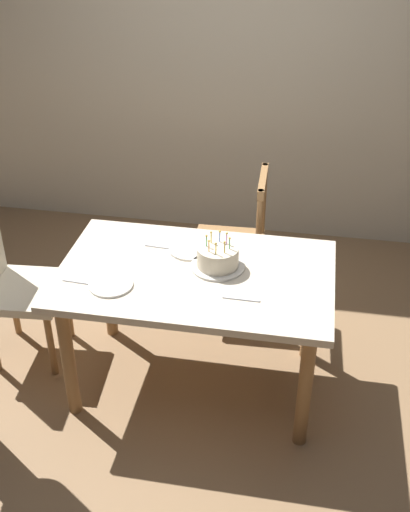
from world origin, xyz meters
TOP-DOWN VIEW (x-y plane):
  - ground at (0.00, 0.00)m, footprint 6.40×6.40m
  - back_wall at (0.00, 1.85)m, footprint 6.40×0.10m
  - dining_table at (0.00, 0.00)m, footprint 1.40×0.87m
  - birthday_cake at (0.10, 0.06)m, footprint 0.28×0.28m
  - plate_near_celebrant at (-0.39, -0.20)m, footprint 0.22×0.22m
  - plate_far_side at (-0.07, 0.20)m, footprint 0.22×0.22m
  - fork_near_celebrant at (-0.55, -0.20)m, footprint 0.18×0.03m
  - fork_far_side at (-0.23, 0.20)m, footprint 0.18×0.03m
  - fork_near_guest at (0.26, -0.20)m, footprint 0.18×0.02m
  - chair_spindle_back at (0.09, 0.76)m, footprint 0.45×0.45m
  - chair_upholstered at (-1.09, 0.07)m, footprint 0.48×0.47m

SIDE VIEW (x-z plane):
  - ground at x=0.00m, z-range 0.00..0.00m
  - chair_spindle_back at x=0.09m, z-range -0.02..0.93m
  - chair_upholstered at x=-1.09m, z-range 0.06..1.01m
  - dining_table at x=0.00m, z-range 0.27..1.02m
  - fork_near_celebrant at x=-0.55m, z-range 0.75..0.75m
  - fork_far_side at x=-0.23m, z-range 0.75..0.75m
  - fork_near_guest at x=0.26m, z-range 0.75..0.75m
  - plate_near_celebrant at x=-0.39m, z-range 0.75..0.76m
  - plate_far_side at x=-0.07m, z-range 0.75..0.76m
  - birthday_cake at x=0.10m, z-range 0.71..0.90m
  - back_wall at x=0.00m, z-range 0.00..2.60m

